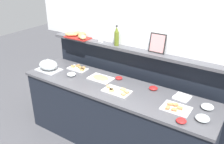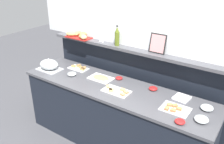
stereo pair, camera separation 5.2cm
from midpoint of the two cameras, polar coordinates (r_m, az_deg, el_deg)
name	(u,v)px [view 1 (the left image)]	position (r m, az deg, el deg)	size (l,w,h in m)	color
ground_plane	(135,121)	(3.94, 4.98, -11.41)	(12.00, 12.00, 0.00)	#4C4C51
buffet_counter	(114,116)	(3.26, 0.07, -10.36)	(2.55, 0.67, 0.89)	black
back_ledge_unit	(134,86)	(3.52, 4.68, -3.40)	(2.68, 0.22, 1.26)	black
sandwich_platter_side	(117,91)	(2.92, 0.64, -4.42)	(0.33, 0.19, 0.04)	white
sandwich_platter_front	(175,108)	(2.68, 14.07, -8.18)	(0.30, 0.22, 0.04)	silver
sandwich_platter_rear	(79,68)	(3.55, -8.26, 0.87)	(0.29, 0.16, 0.04)	white
cold_cuts_platter	(101,78)	(3.23, -3.14, -1.41)	(0.32, 0.21, 0.02)	white
serving_cloche	(48,65)	(3.58, -15.09, 1.51)	(0.34, 0.24, 0.17)	#B7BABF
glass_bowl_large	(207,107)	(2.77, 20.94, -7.64)	(0.13, 0.13, 0.05)	silver
glass_bowl_medium	(71,74)	(3.35, -9.92, -0.56)	(0.12, 0.12, 0.05)	silver
glass_bowl_small	(202,118)	(2.57, 19.88, -10.19)	(0.14, 0.14, 0.06)	silver
condiment_bowl_dark	(153,88)	(3.00, 9.17, -3.75)	(0.11, 0.11, 0.04)	red
condiment_bowl_teal	(181,121)	(2.49, 15.33, -10.94)	(0.10, 0.10, 0.04)	red
condiment_bowl_red	(119,78)	(3.21, 1.17, -1.41)	(0.09, 0.09, 0.03)	red
napkin_stack	(182,97)	(2.90, 15.60, -5.71)	(0.17, 0.17, 0.02)	white
olive_oil_bottle	(117,37)	(3.29, 0.62, 8.29)	(0.06, 0.06, 0.28)	#56661E
salt_shaker	(99,39)	(3.48, -3.40, 7.79)	(0.03, 0.03, 0.09)	white
pepper_shaker	(102,39)	(3.46, -2.81, 7.67)	(0.03, 0.03, 0.09)	white
bread_basket	(79,35)	(3.70, -8.20, 8.47)	(0.43, 0.31, 0.08)	#B2231E
framed_picture	(157,43)	(3.08, 10.11, 6.63)	(0.21, 0.06, 0.24)	black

